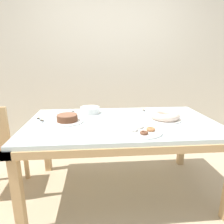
# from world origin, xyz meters

# --- Properties ---
(ground_plane) EXTENTS (12.00, 12.00, 0.00)m
(ground_plane) POSITION_xyz_m (0.00, 0.00, 0.00)
(ground_plane) COLOR tan
(wall_back) EXTENTS (8.00, 0.10, 2.60)m
(wall_back) POSITION_xyz_m (0.00, 1.67, 1.30)
(wall_back) COLOR silver
(wall_back) RESTS_ON ground
(dining_table) EXTENTS (1.82, 1.07, 0.76)m
(dining_table) POSITION_xyz_m (0.00, 0.00, 0.68)
(dining_table) COLOR silver
(dining_table) RESTS_ON ground
(cake_chocolate_round) EXTENTS (0.30, 0.30, 0.07)m
(cake_chocolate_round) POSITION_xyz_m (-0.52, 0.01, 0.79)
(cake_chocolate_round) COLOR white
(cake_chocolate_round) RESTS_ON dining_table
(cake_golden_bundt) EXTENTS (0.31, 0.31, 0.08)m
(cake_golden_bundt) POSITION_xyz_m (0.43, 0.00, 0.80)
(cake_golden_bundt) COLOR white
(cake_golden_bundt) RESTS_ON dining_table
(pastry_platter) EXTENTS (0.33, 0.33, 0.04)m
(pastry_platter) POSITION_xyz_m (0.12, -0.32, 0.77)
(pastry_platter) COLOR white
(pastry_platter) RESTS_ON dining_table
(plate_stack) EXTENTS (0.21, 0.21, 0.07)m
(plate_stack) POSITION_xyz_m (-0.31, 0.31, 0.80)
(plate_stack) COLOR white
(plate_stack) RESTS_ON dining_table
(tealight_right_edge) EXTENTS (0.04, 0.04, 0.04)m
(tealight_right_edge) POSITION_xyz_m (-0.50, 0.35, 0.77)
(tealight_right_edge) COLOR silver
(tealight_right_edge) RESTS_ON dining_table
(tealight_near_cakes) EXTENTS (0.04, 0.04, 0.04)m
(tealight_near_cakes) POSITION_xyz_m (0.30, 0.33, 0.77)
(tealight_near_cakes) COLOR silver
(tealight_near_cakes) RESTS_ON dining_table
(tealight_centre) EXTENTS (0.04, 0.04, 0.04)m
(tealight_centre) POSITION_xyz_m (-0.75, 0.03, 0.77)
(tealight_centre) COLOR silver
(tealight_centre) RESTS_ON dining_table
(tealight_near_front) EXTENTS (0.04, 0.04, 0.04)m
(tealight_near_front) POSITION_xyz_m (-0.81, 0.11, 0.77)
(tealight_near_front) COLOR silver
(tealight_near_front) RESTS_ON dining_table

